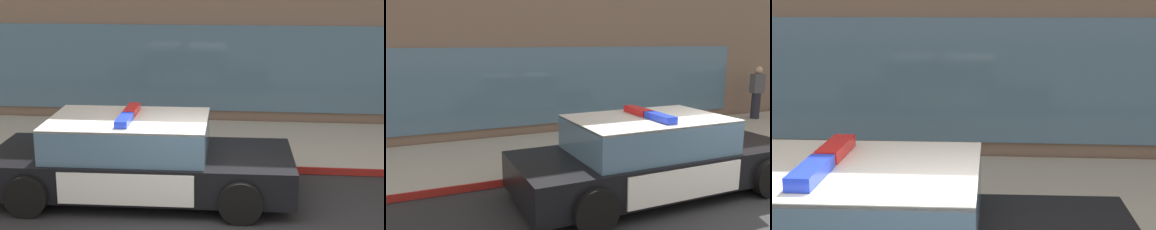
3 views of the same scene
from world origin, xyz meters
TOP-DOWN VIEW (x-y plane):
  - ground at (0.00, 0.00)m, footprint 48.00×48.00m
  - sidewalk at (0.00, 4.12)m, footprint 48.00×3.21m
  - curb_red_paint at (0.00, 2.50)m, footprint 28.80×0.04m
  - storefront_building at (0.30, 11.10)m, footprint 23.87×10.73m
  - police_cruiser at (-1.26, 1.20)m, footprint 5.10×2.17m
  - fire_hydrant at (-1.82, 3.25)m, footprint 0.34×0.39m
  - pedestrian_on_sidewalk at (5.22, 4.94)m, footprint 0.43×0.30m

SIDE VIEW (x-z plane):
  - ground at x=0.00m, z-range 0.00..0.00m
  - sidewalk at x=0.00m, z-range 0.00..0.15m
  - curb_red_paint at x=0.00m, z-range 0.01..0.14m
  - fire_hydrant at x=-1.82m, z-range 0.14..0.86m
  - police_cruiser at x=-1.26m, z-range -0.07..1.43m
  - pedestrian_on_sidewalk at x=5.22m, z-range 0.16..1.87m
  - storefront_building at x=0.30m, z-range 0.00..8.49m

